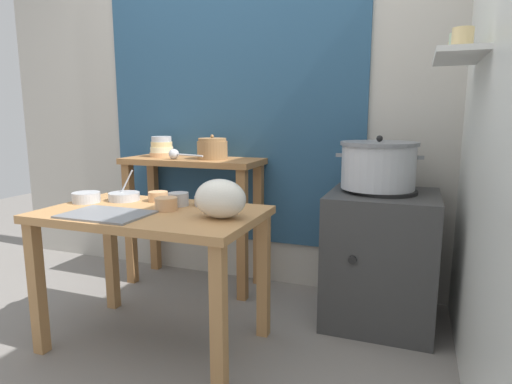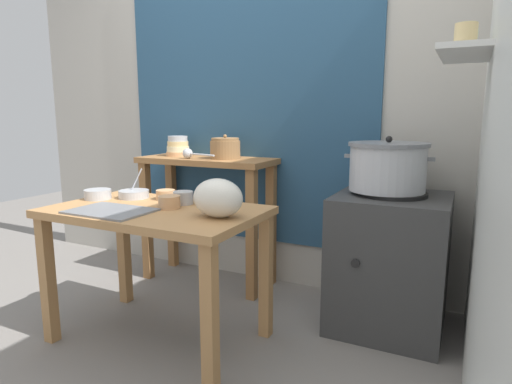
# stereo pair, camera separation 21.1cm
# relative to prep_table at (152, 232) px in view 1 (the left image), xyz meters

# --- Properties ---
(ground_plane) EXTENTS (9.00, 9.00, 0.00)m
(ground_plane) POSITION_rel_prep_table_xyz_m (0.13, -0.01, -0.61)
(ground_plane) COLOR gray
(wall_back) EXTENTS (4.40, 0.12, 2.60)m
(wall_back) POSITION_rel_prep_table_xyz_m (0.21, 1.09, 0.69)
(wall_back) COLOR #B2ADA3
(wall_back) RESTS_ON ground
(wall_right) EXTENTS (0.30, 3.20, 2.60)m
(wall_right) POSITION_rel_prep_table_xyz_m (1.53, 0.19, 0.69)
(wall_right) COLOR silver
(wall_right) RESTS_ON ground
(prep_table) EXTENTS (1.10, 0.66, 0.72)m
(prep_table) POSITION_rel_prep_table_xyz_m (0.00, 0.00, 0.00)
(prep_table) COLOR #B27F4C
(prep_table) RESTS_ON ground
(back_shelf_table) EXTENTS (0.96, 0.40, 0.90)m
(back_shelf_table) POSITION_rel_prep_table_xyz_m (-0.21, 0.82, 0.07)
(back_shelf_table) COLOR #9E6B3D
(back_shelf_table) RESTS_ON ground
(stove_block) EXTENTS (0.60, 0.61, 0.78)m
(stove_block) POSITION_rel_prep_table_xyz_m (1.07, 0.69, -0.23)
(stove_block) COLOR #383838
(stove_block) RESTS_ON ground
(steamer_pot) EXTENTS (0.48, 0.43, 0.30)m
(steamer_pot) POSITION_rel_prep_table_xyz_m (1.03, 0.71, 0.30)
(steamer_pot) COLOR #B7BABF
(steamer_pot) RESTS_ON stove_block
(clay_pot) EXTENTS (0.20, 0.20, 0.16)m
(clay_pot) POSITION_rel_prep_table_xyz_m (-0.06, 0.82, 0.36)
(clay_pot) COLOR olive
(clay_pot) RESTS_ON back_shelf_table
(bowl_stack_enamel) EXTENTS (0.17, 0.17, 0.14)m
(bowl_stack_enamel) POSITION_rel_prep_table_xyz_m (-0.47, 0.85, 0.36)
(bowl_stack_enamel) COLOR tan
(bowl_stack_enamel) RESTS_ON back_shelf_table
(ladle) EXTENTS (0.29, 0.11, 0.07)m
(ladle) POSITION_rel_prep_table_xyz_m (-0.28, 0.71, 0.33)
(ladle) COLOR #B7BABF
(ladle) RESTS_ON back_shelf_table
(serving_tray) EXTENTS (0.40, 0.28, 0.01)m
(serving_tray) POSITION_rel_prep_table_xyz_m (-0.14, -0.17, 0.12)
(serving_tray) COLOR slate
(serving_tray) RESTS_ON prep_table
(plastic_bag) EXTENTS (0.25, 0.18, 0.18)m
(plastic_bag) POSITION_rel_prep_table_xyz_m (0.40, -0.03, 0.20)
(plastic_bag) COLOR silver
(plastic_bag) RESTS_ON prep_table
(prep_bowl_0) EXTENTS (0.17, 0.17, 0.17)m
(prep_bowl_0) POSITION_rel_prep_table_xyz_m (-0.29, 0.17, 0.14)
(prep_bowl_0) COLOR #B7BABF
(prep_bowl_0) RESTS_ON prep_table
(prep_bowl_1) EXTENTS (0.11, 0.11, 0.06)m
(prep_bowl_1) POSITION_rel_prep_table_xyz_m (0.07, 0.03, 0.15)
(prep_bowl_1) COLOR tan
(prep_bowl_1) RESTS_ON prep_table
(prep_bowl_2) EXTENTS (0.11, 0.11, 0.07)m
(prep_bowl_2) POSITION_rel_prep_table_xyz_m (0.07, 0.15, 0.15)
(prep_bowl_2) COLOR #B7BABF
(prep_bowl_2) RESTS_ON prep_table
(prep_bowl_3) EXTENTS (0.16, 0.16, 0.05)m
(prep_bowl_3) POSITION_rel_prep_table_xyz_m (0.22, 0.21, 0.14)
(prep_bowl_3) COLOR #B7BABF
(prep_bowl_3) RESTS_ON prep_table
(prep_bowl_4) EXTENTS (0.11, 0.11, 0.05)m
(prep_bowl_4) POSITION_rel_prep_table_xyz_m (-0.10, 0.22, 0.14)
(prep_bowl_4) COLOR tan
(prep_bowl_4) RESTS_ON prep_table
(prep_bowl_5) EXTENTS (0.15, 0.15, 0.06)m
(prep_bowl_5) POSITION_rel_prep_table_xyz_m (-0.45, 0.05, 0.14)
(prep_bowl_5) COLOR #B7BABF
(prep_bowl_5) RESTS_ON prep_table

